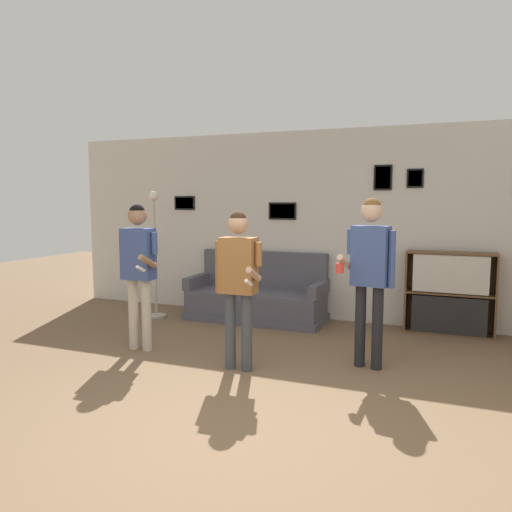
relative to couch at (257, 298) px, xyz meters
name	(u,v)px	position (x,y,z in m)	size (l,w,h in m)	color
ground_plane	(220,432)	(1.05, -3.38, -0.31)	(20.00, 20.00, 0.00)	brown
wall_back	(337,226)	(1.05, 0.41, 1.05)	(8.61, 0.08, 2.70)	beige
couch	(257,298)	(0.00, 0.00, 0.00)	(1.98, 0.80, 0.96)	#4C4C56
bookshelf	(450,293)	(2.58, 0.19, 0.22)	(1.09, 0.30, 1.06)	brown
floor_lamp	(155,253)	(-1.43, -0.42, 0.64)	(0.28, 0.28, 1.85)	#ADA89E
person_player_foreground_left	(138,261)	(-0.70, -1.87, 0.72)	(0.50, 0.45, 1.67)	#B7AD99
person_player_foreground_center	(238,274)	(0.62, -2.07, 0.67)	(0.50, 0.43, 1.61)	#3D4247
person_watcher_holding_cup	(370,264)	(1.83, -1.52, 0.77)	(0.54, 0.41, 1.74)	black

